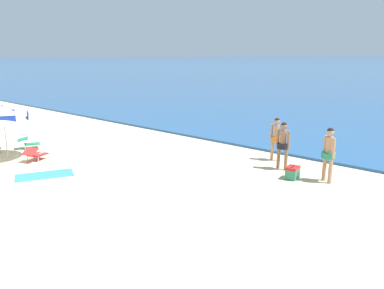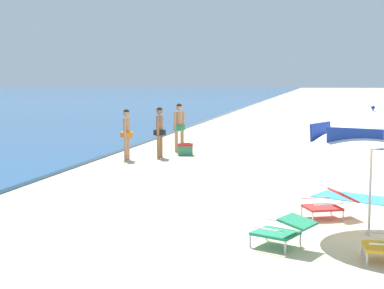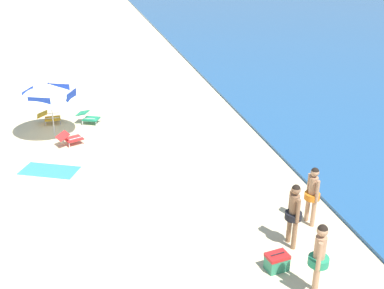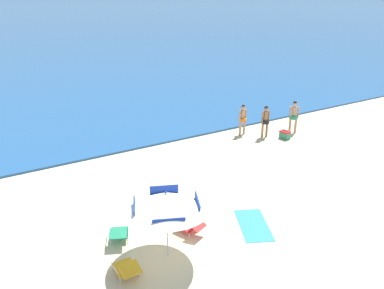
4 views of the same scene
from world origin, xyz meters
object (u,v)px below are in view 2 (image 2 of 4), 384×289
lounge_chair_beside_umbrella (330,203)px  person_standing_beside (179,124)px  beach_towel (359,198)px  beach_umbrella_striped_main (372,126)px  cooler_box (186,149)px  person_wading_in (127,131)px  lounge_chair_facing_sea (283,229)px  person_standing_near_shore (160,129)px

lounge_chair_beside_umbrella → person_standing_beside: bearing=28.3°
beach_towel → beach_umbrella_striped_main: bearing=178.2°
person_standing_beside → cooler_box: bearing=-154.9°
person_wading_in → cooler_box: size_ratio=2.96×
lounge_chair_facing_sea → beach_towel: bearing=-19.3°
person_standing_beside → person_wading_in: bearing=155.4°
lounge_chair_beside_umbrella → lounge_chair_facing_sea: size_ratio=1.03×
lounge_chair_facing_sea → beach_umbrella_striped_main: bearing=-53.7°
lounge_chair_beside_umbrella → lounge_chair_facing_sea: lounge_chair_beside_umbrella is taller
beach_umbrella_striped_main → lounge_chair_facing_sea: 2.16m
beach_umbrella_striped_main → lounge_chair_beside_umbrella: (1.06, 0.57, -1.46)m
beach_umbrella_striped_main → cooler_box: (9.22, 5.03, -1.53)m
person_standing_beside → person_wading_in: (-2.46, 1.12, -0.06)m
cooler_box → lounge_chair_beside_umbrella: bearing=-151.3°
beach_umbrella_striped_main → cooler_box: bearing=28.6°
lounge_chair_beside_umbrella → cooler_box: size_ratio=1.87×
cooler_box → beach_towel: 8.06m
lounge_chair_beside_umbrella → person_wading_in: 8.99m
beach_umbrella_striped_main → beach_towel: 3.47m
person_standing_beside → cooler_box: person_standing_beside is taller
person_wading_in → beach_umbrella_striped_main: bearing=-139.4°
lounge_chair_beside_umbrella → person_standing_beside: (9.10, 4.90, 0.72)m
beach_umbrella_striped_main → cooler_box: size_ratio=5.73×
lounge_chair_beside_umbrella → person_standing_near_shore: person_standing_near_shore is taller
beach_towel → lounge_chair_facing_sea: bearing=160.7°
beach_umbrella_striped_main → lounge_chair_beside_umbrella: bearing=28.3°
lounge_chair_beside_umbrella → person_wading_in: bearing=42.2°
person_standing_near_shore → beach_towel: (-5.45, -5.82, -0.95)m
person_wading_in → cooler_box: person_wading_in is taller
lounge_chair_facing_sea → beach_towel: 4.20m
lounge_chair_facing_sea → beach_towel: lounge_chair_facing_sea is taller
lounge_chair_beside_umbrella → beach_towel: (1.94, -0.67, -0.27)m
beach_umbrella_striped_main → person_standing_beside: bearing=28.3°
lounge_chair_facing_sea → person_standing_near_shore: 10.42m
lounge_chair_beside_umbrella → cooler_box: 9.30m
lounge_chair_beside_umbrella → person_standing_near_shore: size_ratio=0.62×
lounge_chair_facing_sea → person_standing_beside: person_standing_beside is taller
lounge_chair_beside_umbrella → beach_towel: lounge_chair_beside_umbrella is taller
person_standing_near_shore → person_wading_in: person_standing_near_shore is taller
lounge_chair_facing_sea → person_standing_near_shore: bearing=25.2°
lounge_chair_facing_sea → cooler_box: lounge_chair_facing_sea is taller
cooler_box → beach_towel: size_ratio=0.30×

